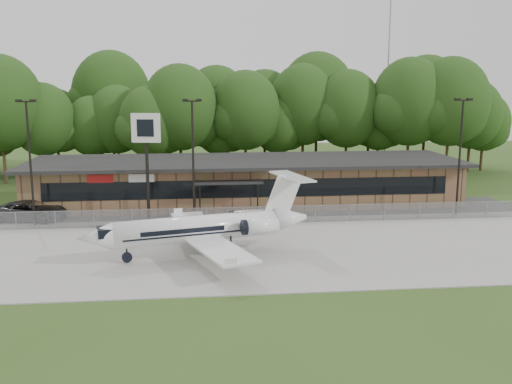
{
  "coord_description": "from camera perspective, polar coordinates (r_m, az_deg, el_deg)",
  "views": [
    {
      "loc": [
        -4.76,
        -30.46,
        11.42
      ],
      "look_at": [
        -0.26,
        12.0,
        3.3
      ],
      "focal_mm": 40.0,
      "sensor_mm": 36.0,
      "label": 1
    }
  ],
  "objects": [
    {
      "name": "radio_mast",
      "position": [
        82.9,
        13.04,
        11.24
      ],
      "size": [
        0.2,
        0.2,
        25.0
      ],
      "primitive_type": "cylinder",
      "color": "gray",
      "rests_on": "ground"
    },
    {
      "name": "light_pole_right",
      "position": [
        52.47,
        19.75,
        4.18
      ],
      "size": [
        1.55,
        0.3,
        10.23
      ],
      "color": "black",
      "rests_on": "ground"
    },
    {
      "name": "parking_lot",
      "position": [
        51.46,
        -0.59,
        -2.02
      ],
      "size": [
        50.0,
        9.0,
        0.06
      ],
      "primitive_type": "cube",
      "color": "#383835",
      "rests_on": "ground"
    },
    {
      "name": "business_jet",
      "position": [
        38.29,
        -5.12,
        -3.69
      ],
      "size": [
        15.65,
        14.07,
        5.3
      ],
      "rotation": [
        0.0,
        0.0,
        0.24
      ],
      "color": "white",
      "rests_on": "ground"
    },
    {
      "name": "terminal",
      "position": [
        55.38,
        -1.04,
        1.15
      ],
      "size": [
        41.0,
        11.65,
        4.3
      ],
      "color": "brown",
      "rests_on": "ground"
    },
    {
      "name": "pole_sign",
      "position": [
        47.64,
        -10.93,
        5.18
      ],
      "size": [
        2.38,
        0.77,
        9.08
      ],
      "rotation": [
        0.0,
        0.0,
        -0.21
      ],
      "color": "black",
      "rests_on": "ground"
    },
    {
      "name": "light_pole_left",
      "position": [
        49.1,
        -21.7,
        3.63
      ],
      "size": [
        1.55,
        0.3,
        10.23
      ],
      "color": "black",
      "rests_on": "ground"
    },
    {
      "name": "suv",
      "position": [
        51.77,
        -21.59,
        -1.77
      ],
      "size": [
        6.66,
        4.11,
        1.72
      ],
      "primitive_type": "imported",
      "rotation": [
        0.0,
        0.0,
        1.36
      ],
      "color": "#323235",
      "rests_on": "ground"
    },
    {
      "name": "light_pole_mid",
      "position": [
        47.28,
        -6.32,
        4.09
      ],
      "size": [
        1.55,
        0.3,
        10.23
      ],
      "color": "black",
      "rests_on": "ground"
    },
    {
      "name": "ground",
      "position": [
        32.88,
        2.69,
        -9.58
      ],
      "size": [
        160.0,
        160.0,
        0.0
      ],
      "primitive_type": "plane",
      "color": "#354E1B",
      "rests_on": "ground"
    },
    {
      "name": "fence",
      "position": [
        46.93,
        -0.07,
        -2.35
      ],
      "size": [
        46.0,
        0.04,
        1.52
      ],
      "color": "gray",
      "rests_on": "ground"
    },
    {
      "name": "apron",
      "position": [
        40.39,
        0.97,
        -5.6
      ],
      "size": [
        64.0,
        18.0,
        0.08
      ],
      "primitive_type": "cube",
      "color": "#9E9B93",
      "rests_on": "ground"
    },
    {
      "name": "treeline",
      "position": [
        72.72,
        -2.31,
        7.66
      ],
      "size": [
        72.0,
        12.0,
        15.0
      ],
      "primitive_type": null,
      "color": "#1B3D13",
      "rests_on": "ground"
    }
  ]
}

